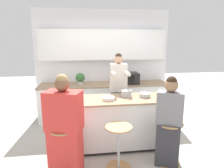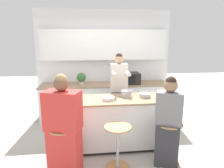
# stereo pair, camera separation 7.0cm
# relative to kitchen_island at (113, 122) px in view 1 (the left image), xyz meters

# --- Properties ---
(ground_plane) EXTENTS (16.00, 16.00, 0.00)m
(ground_plane) POSITION_rel_kitchen_island_xyz_m (0.00, 0.00, -0.46)
(ground_plane) COLOR #B2ADA3
(wall_back) EXTENTS (3.42, 0.22, 2.70)m
(wall_back) POSITION_rel_kitchen_island_xyz_m (0.00, 1.77, 1.08)
(wall_back) COLOR white
(wall_back) RESTS_ON ground_plane
(back_counter) EXTENTS (3.18, 0.70, 0.88)m
(back_counter) POSITION_rel_kitchen_island_xyz_m (0.00, 1.44, -0.02)
(back_counter) COLOR white
(back_counter) RESTS_ON ground_plane
(kitchen_island) EXTENTS (2.02, 0.71, 0.92)m
(kitchen_island) POSITION_rel_kitchen_island_xyz_m (0.00, 0.00, 0.00)
(kitchen_island) COLOR black
(kitchen_island) RESTS_ON ground_plane
(bar_stool_leftmost) EXTENTS (0.40, 0.40, 0.69)m
(bar_stool_leftmost) POSITION_rel_kitchen_island_xyz_m (-0.81, -0.64, -0.07)
(bar_stool_leftmost) COLOR tan
(bar_stool_leftmost) RESTS_ON ground_plane
(bar_stool_center) EXTENTS (0.40, 0.40, 0.69)m
(bar_stool_center) POSITION_rel_kitchen_island_xyz_m (0.00, -0.67, -0.07)
(bar_stool_center) COLOR tan
(bar_stool_center) RESTS_ON ground_plane
(bar_stool_rightmost) EXTENTS (0.40, 0.40, 0.69)m
(bar_stool_rightmost) POSITION_rel_kitchen_island_xyz_m (0.81, -0.65, -0.07)
(bar_stool_rightmost) COLOR tan
(bar_stool_rightmost) RESTS_ON ground_plane
(person_cooking) EXTENTS (0.35, 0.54, 1.68)m
(person_cooking) POSITION_rel_kitchen_island_xyz_m (0.20, 0.58, 0.38)
(person_cooking) COLOR #383842
(person_cooking) RESTS_ON ground_plane
(person_wrapped_blanket) EXTENTS (0.57, 0.43, 1.49)m
(person_wrapped_blanket) POSITION_rel_kitchen_island_xyz_m (-0.79, -0.67, 0.24)
(person_wrapped_blanket) COLOR red
(person_wrapped_blanket) RESTS_ON ground_plane
(person_seated_near) EXTENTS (0.45, 0.39, 1.42)m
(person_seated_near) POSITION_rel_kitchen_island_xyz_m (0.78, -0.67, 0.19)
(person_seated_near) COLOR #333338
(person_seated_near) RESTS_ON ground_plane
(cooking_pot) EXTENTS (0.30, 0.21, 0.12)m
(cooking_pot) POSITION_rel_kitchen_island_xyz_m (0.27, 0.10, 0.51)
(cooking_pot) COLOR #B7BABC
(cooking_pot) RESTS_ON kitchen_island
(fruit_bowl) EXTENTS (0.22, 0.22, 0.06)m
(fruit_bowl) POSITION_rel_kitchen_island_xyz_m (-0.08, -0.08, 0.48)
(fruit_bowl) COLOR white
(fruit_bowl) RESTS_ON kitchen_island
(mixing_bowl_steel) EXTENTS (0.20, 0.20, 0.08)m
(mixing_bowl_steel) POSITION_rel_kitchen_island_xyz_m (0.60, 0.01, 0.49)
(mixing_bowl_steel) COLOR #B7BABC
(mixing_bowl_steel) RESTS_ON kitchen_island
(coffee_cup_near) EXTENTS (0.11, 0.08, 0.08)m
(coffee_cup_near) POSITION_rel_kitchen_island_xyz_m (-0.62, -0.18, 0.50)
(coffee_cup_near) COLOR #DB4C51
(coffee_cup_near) RESTS_ON kitchen_island
(banana_bunch) EXTENTS (0.19, 0.13, 0.06)m
(banana_bunch) POSITION_rel_kitchen_island_xyz_m (-0.82, -0.20, 0.48)
(banana_bunch) COLOR yellow
(banana_bunch) RESTS_ON kitchen_island
(microwave) EXTENTS (0.51, 0.39, 0.27)m
(microwave) POSITION_rel_kitchen_island_xyz_m (0.58, 1.39, 0.55)
(microwave) COLOR black
(microwave) RESTS_ON back_counter
(potted_plant) EXTENTS (0.22, 0.22, 0.28)m
(potted_plant) POSITION_rel_kitchen_island_xyz_m (-0.59, 1.44, 0.57)
(potted_plant) COLOR beige
(potted_plant) RESTS_ON back_counter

